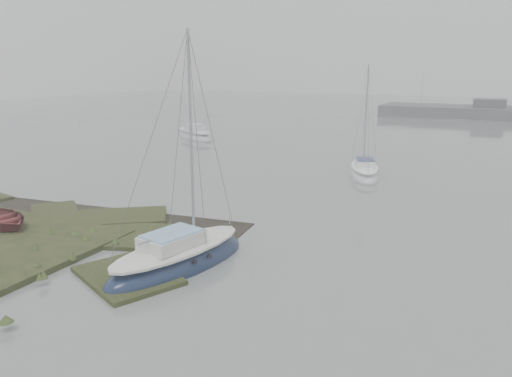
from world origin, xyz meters
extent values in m
plane|color=slate|center=(0.00, 30.00, 0.00)|extent=(160.00, 160.00, 0.00)
cube|color=#424247|center=(10.00, 61.00, 1.40)|extent=(4.00, 3.00, 2.20)
ellipsoid|color=#131E38|center=(1.50, 1.00, 0.10)|extent=(3.27, 6.37, 1.48)
ellipsoid|color=silver|center=(1.50, 1.00, 0.70)|extent=(2.71, 5.52, 0.42)
cube|color=silver|center=(1.44, 0.75, 1.06)|extent=(1.72, 2.32, 0.43)
cube|color=#7FADCF|center=(1.44, 0.75, 1.30)|extent=(1.60, 2.13, 0.07)
cylinder|color=#939399|center=(1.67, 1.76, 4.48)|extent=(0.10, 0.10, 6.95)
cylinder|color=#939399|center=(1.41, 0.58, 1.30)|extent=(0.60, 2.39, 0.08)
ellipsoid|color=silver|center=(3.76, 18.28, 0.09)|extent=(3.32, 5.53, 1.28)
ellipsoid|color=white|center=(3.76, 18.28, 0.60)|extent=(2.78, 4.78, 0.36)
cube|color=white|center=(3.83, 18.07, 0.92)|extent=(1.64, 2.07, 0.38)
cube|color=navy|center=(3.83, 18.07, 1.13)|extent=(1.53, 1.90, 0.06)
cylinder|color=#939399|center=(3.54, 18.92, 3.87)|extent=(0.08, 0.08, 6.01)
cylinder|color=#939399|center=(3.88, 17.92, 1.13)|extent=(0.74, 2.01, 0.07)
ellipsoid|color=#B3B7BD|center=(-15.01, 28.01, 0.11)|extent=(6.35, 5.31, 1.53)
ellipsoid|color=white|center=(-15.01, 28.01, 0.72)|extent=(5.45, 4.50, 0.43)
cube|color=white|center=(-14.79, 27.85, 1.10)|extent=(2.54, 2.34, 0.45)
cube|color=#ABB1B6|center=(-14.79, 27.85, 1.35)|extent=(2.35, 2.17, 0.07)
cylinder|color=#939399|center=(-15.68, 28.47, 4.64)|extent=(0.10, 0.10, 7.20)
cylinder|color=#939399|center=(-14.64, 27.75, 1.35)|extent=(2.11, 1.51, 0.08)
ellipsoid|color=silver|center=(1.79, 60.99, 0.08)|extent=(4.89, 3.33, 1.14)
ellipsoid|color=white|center=(1.79, 60.99, 0.53)|extent=(4.22, 2.81, 0.32)
cube|color=white|center=(1.98, 60.91, 0.81)|extent=(1.87, 1.58, 0.33)
cube|color=silver|center=(1.98, 60.91, 1.00)|extent=(1.72, 1.46, 0.05)
cylinder|color=#939399|center=(1.25, 61.24, 3.44)|extent=(0.07, 0.07, 5.34)
cylinder|color=#939399|center=(2.10, 60.86, 1.00)|extent=(1.73, 0.83, 0.06)
imported|color=maroon|center=(-7.40, 1.00, 0.57)|extent=(3.91, 3.22, 0.70)
camera|label=1|loc=(10.88, -12.39, 6.77)|focal=35.00mm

